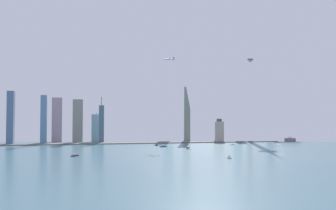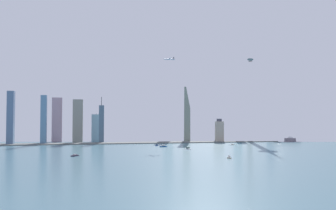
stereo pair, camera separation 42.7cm
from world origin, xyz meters
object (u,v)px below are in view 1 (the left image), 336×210
(skyscraper_10, at_px, (101,124))
(boat_0, at_px, (157,145))
(boat_1, at_px, (232,145))
(skyscraper_6, at_px, (270,126))
(boat_4, at_px, (163,146))
(skyscraper_9, at_px, (44,120))
(boat_2, at_px, (75,155))
(boat_5, at_px, (229,157))
(skyscraper_0, at_px, (96,128))
(skyscraper_5, at_px, (187,114))
(skyscraper_4, at_px, (238,121))
(observation_tower, at_px, (249,83))
(skyscraper_1, at_px, (11,118))
(skyscraper_3, at_px, (168,115))
(skyscraper_8, at_px, (78,121))
(airplane, at_px, (169,59))
(boat_3, at_px, (188,148))
(skyscraper_7, at_px, (219,131))
(skyscraper_2, at_px, (57,120))
(stadium_dome, at_px, (285,138))

(skyscraper_10, relative_size, boat_0, 11.39)
(boat_1, bearing_deg, skyscraper_6, 51.02)
(boat_4, bearing_deg, skyscraper_9, 143.30)
(boat_2, xyz_separation_m, boat_5, (248.35, -91.41, 0.67))
(skyscraper_0, relative_size, skyscraper_5, 0.60)
(skyscraper_4, xyz_separation_m, boat_4, (-265.06, -193.66, -56.11))
(skyscraper_5, relative_size, skyscraper_6, 1.73)
(skyscraper_0, distance_m, boat_5, 517.77)
(observation_tower, bearing_deg, skyscraper_10, 174.43)
(skyscraper_9, height_order, skyscraper_10, skyscraper_9)
(skyscraper_1, xyz_separation_m, skyscraper_3, (423.77, 91.43, 7.64))
(skyscraper_6, distance_m, skyscraper_8, 570.45)
(skyscraper_1, height_order, skyscraper_6, skyscraper_1)
(observation_tower, relative_size, skyscraper_10, 2.93)
(observation_tower, bearing_deg, airplane, -168.32)
(skyscraper_4, bearing_deg, boat_4, -143.85)
(skyscraper_3, distance_m, skyscraper_4, 210.12)
(skyscraper_9, distance_m, skyscraper_10, 148.76)
(boat_1, height_order, boat_5, boat_1)
(skyscraper_1, distance_m, boat_1, 559.80)
(skyscraper_4, distance_m, boat_4, 333.03)
(skyscraper_5, bearing_deg, boat_2, -130.84)
(boat_1, bearing_deg, boat_3, -135.94)
(skyscraper_7, height_order, boat_3, skyscraper_7)
(skyscraper_3, bearing_deg, boat_2, -121.51)
(boat_1, height_order, airplane, airplane)
(skyscraper_2, distance_m, boat_5, 595.90)
(skyscraper_8, bearing_deg, airplane, -24.88)
(boat_1, height_order, boat_2, boat_1)
(observation_tower, xyz_separation_m, boat_2, (-465.33, -302.81, -165.46))
(observation_tower, distance_m, skyscraper_7, 162.87)
(skyscraper_1, xyz_separation_m, boat_2, (173.30, -317.14, -66.15))
(skyscraper_6, height_order, boat_4, skyscraper_6)
(boat_1, bearing_deg, skyscraper_8, 165.41)
(skyscraper_1, height_order, skyscraper_9, skyscraper_1)
(skyscraper_9, height_order, boat_3, skyscraper_9)
(observation_tower, distance_m, skyscraper_5, 200.11)
(skyscraper_9, relative_size, boat_3, 6.94)
(boat_2, distance_m, boat_5, 264.64)
(skyscraper_8, bearing_deg, boat_5, -60.12)
(stadium_dome, xyz_separation_m, boat_3, (-353.30, -216.61, -7.75))
(stadium_dome, distance_m, skyscraper_10, 532.38)
(skyscraper_10, bearing_deg, skyscraper_6, 1.74)
(observation_tower, distance_m, skyscraper_6, 165.55)
(skyscraper_0, distance_m, skyscraper_3, 216.17)
(skyscraper_2, bearing_deg, skyscraper_8, -39.91)
(skyscraper_2, height_order, airplane, airplane)
(skyscraper_1, relative_size, skyscraper_8, 1.15)
(boat_4, distance_m, boat_5, 264.93)
(boat_0, bearing_deg, skyscraper_6, 172.87)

